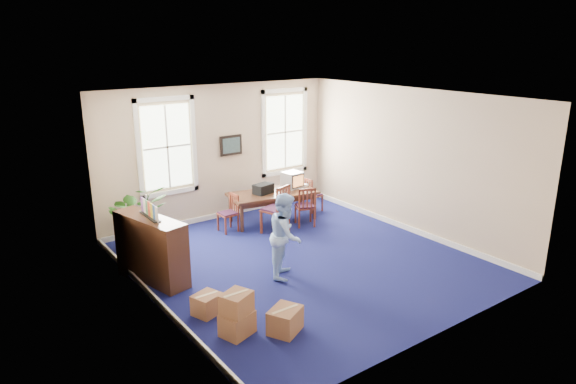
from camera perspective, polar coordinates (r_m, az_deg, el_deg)
floor at (r=10.18m, az=1.54°, el=-7.64°), size 6.50×6.50×0.00m
ceiling at (r=9.33m, az=1.69°, el=10.57°), size 6.50×6.50×0.00m
wall_back at (r=12.30m, az=-7.67°, el=4.36°), size 6.50×0.00×6.50m
wall_front at (r=7.46m, az=17.03°, el=-4.43°), size 6.50×0.00×6.50m
wall_left at (r=8.24m, az=-15.20°, el=-2.27°), size 0.00×6.50×6.50m
wall_right at (r=11.65m, az=13.42°, el=3.37°), size 0.00×6.50×6.50m
baseboard_back at (r=12.69m, az=-7.33°, el=-2.47°), size 6.00×0.04×0.12m
baseboard_left at (r=8.85m, az=-14.25°, el=-11.71°), size 0.04×6.50×0.12m
baseboard_right at (r=12.07m, az=12.84°, el=-3.78°), size 0.04×6.50×0.12m
window_left at (r=11.67m, az=-13.30°, el=4.91°), size 1.40×0.12×2.20m
window_right at (r=13.21m, az=-0.37°, el=6.68°), size 1.40×0.12×2.20m
wall_picture at (r=12.36m, az=-6.36°, el=5.18°), size 0.58×0.06×0.48m
conference_table at (r=12.25m, az=-1.70°, el=-1.60°), size 2.20×1.27×0.71m
crt_tv at (r=12.46m, az=0.48°, el=1.37°), size 0.47×0.51×0.39m
game_console at (r=12.64m, az=1.64°, el=0.79°), size 0.21×0.25×0.05m
equipment_bag at (r=12.02m, az=-2.78°, el=0.37°), size 0.51×0.39×0.23m
chair_near_left at (r=11.40m, az=-1.47°, el=-1.89°), size 0.64×0.64×1.13m
chair_near_right at (r=11.90m, az=1.90°, el=-1.54°), size 0.56×0.56×0.94m
chair_end_left at (r=11.62m, az=-6.71°, el=-2.35°), size 0.40×0.40×0.85m
chair_end_right at (r=12.92m, az=2.79°, el=-0.26°), size 0.41×0.41×0.87m
man at (r=9.31m, az=-0.24°, el=-4.82°), size 0.96×0.96×1.56m
credenza at (r=9.53m, az=-14.97°, el=-5.85°), size 0.83×1.67×1.26m
brochure_rack at (r=9.27m, az=-15.19°, el=-1.35°), size 0.29×0.69×0.30m
potted_plant at (r=11.02m, az=-16.42°, el=-2.59°), size 1.27×1.12×1.37m
cardboard_boxes at (r=7.87m, az=-4.91°, el=-12.60°), size 1.61×1.61×0.70m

